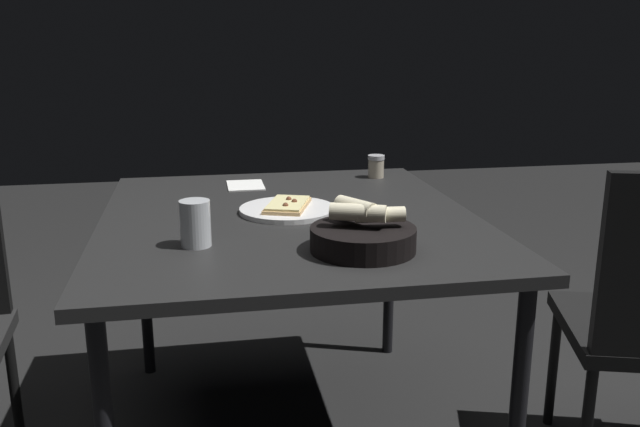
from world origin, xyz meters
name	(u,v)px	position (x,y,z in m)	size (l,w,h in m)	color
dining_table	(289,233)	(0.00, 0.00, 0.67)	(1.19, 1.03, 0.72)	black
pizza_plate	(287,209)	(-0.03, 0.00, 0.73)	(0.27, 0.27, 0.04)	white
bread_basket	(363,235)	(0.35, 0.13, 0.76)	(0.25, 0.25, 0.12)	black
beer_glass	(195,226)	(0.25, -0.26, 0.77)	(0.07, 0.07, 0.11)	silver
pepper_shaker	(376,168)	(-0.45, 0.37, 0.76)	(0.06, 0.06, 0.08)	#BFB299
napkin	(245,185)	(-0.39, -0.09, 0.73)	(0.16, 0.12, 0.00)	white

